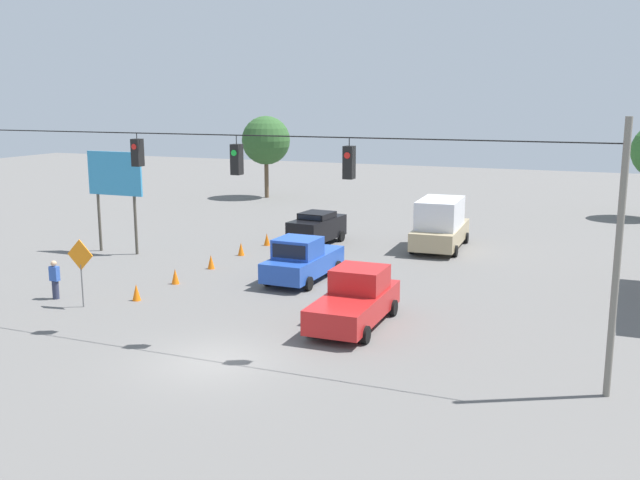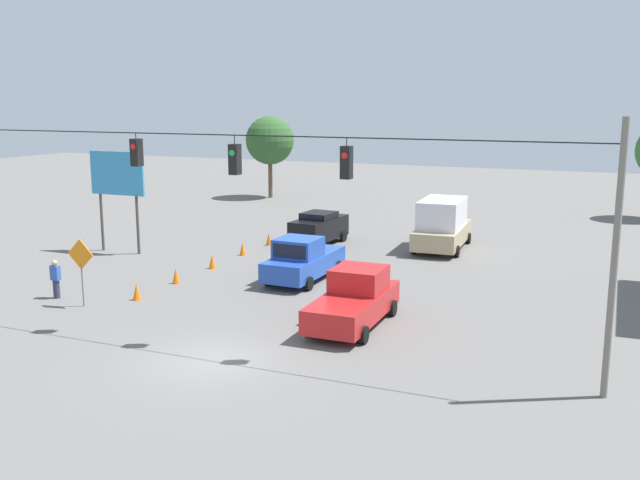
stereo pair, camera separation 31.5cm
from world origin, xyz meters
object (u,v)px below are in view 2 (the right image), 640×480
Objects in this scene: overhead_signal_span at (237,203)px; traffic_cone_fifth at (269,239)px; pickup_truck_red_crossing_near at (354,300)px; traffic_cone_third at (212,262)px; pickup_truck_blue_withflow_mid at (303,260)px; work_zone_sign at (81,259)px; traffic_cone_nearest at (137,292)px; tree_horizon_right at (270,141)px; roadside_billboard at (117,180)px; traffic_cone_second at (176,276)px; traffic_cone_fourth at (243,249)px; box_truck_tan_oncoming_deep at (442,224)px; sedan_black_withflow_far at (319,228)px; pedestrian at (56,279)px.

overhead_signal_span is 17.62m from traffic_cone_fifth.
pickup_truck_red_crossing_near is 11.34m from traffic_cone_third.
pickup_truck_blue_withflow_mid is (1.57, -8.91, -4.00)m from overhead_signal_span.
overhead_signal_span reaches higher than pickup_truck_blue_withflow_mid.
traffic_cone_fifth is at bearing -95.74° from work_zone_sign.
tree_horizon_right is at bearing -73.43° from traffic_cone_nearest.
pickup_truck_red_crossing_near is at bearing -169.46° from work_zone_sign.
pickup_truck_blue_withflow_mid is at bearing 171.38° from roadside_billboard.
traffic_cone_fourth is at bearing -89.09° from traffic_cone_second.
traffic_cone_third is 3.34m from traffic_cone_fourth.
traffic_cone_fourth is (9.68, 5.87, -1.06)m from box_truck_tan_oncoming_deep.
box_truck_tan_oncoming_deep is 10.07m from traffic_cone_fifth.
traffic_cone_third is (0.04, -6.21, 0.00)m from traffic_cone_nearest.
traffic_cone_third is at bearing 71.53° from sedan_black_withflow_far.
traffic_cone_fifth is (5.19, -6.69, -0.61)m from pickup_truck_blue_withflow_mid.
pickup_truck_blue_withflow_mid is 12.52m from roadside_billboard.
traffic_cone_nearest is (9.72, 0.46, -0.61)m from pickup_truck_red_crossing_near.
overhead_signal_span is 33.33× the size of traffic_cone_second.
pickup_truck_blue_withflow_mid reaches higher than traffic_cone_nearest.
traffic_cone_third is at bearing -100.25° from work_zone_sign.
box_truck_tan_oncoming_deep is 8.58× the size of traffic_cone_nearest.
tree_horizon_right is (18.76, -15.55, 3.49)m from box_truck_tan_oncoming_deep.
traffic_cone_fourth is 0.10× the size of tree_horizon_right.
traffic_cone_second is at bearing 76.76° from sedan_black_withflow_far.
box_truck_tan_oncoming_deep is at bearing -136.15° from traffic_cone_third.
pedestrian is at bearing 100.33° from tree_horizon_right.
pickup_truck_blue_withflow_mid is 7.31× the size of traffic_cone_nearest.
roadside_billboard is at bearing 25.35° from box_truck_tan_oncoming_deep.
traffic_cone_nearest is at bearing 90.35° from traffic_cone_third.
traffic_cone_nearest is 1.00× the size of traffic_cone_third.
roadside_billboard is at bearing -34.41° from traffic_cone_second.
work_zone_sign is (1.41, 7.83, 1.62)m from traffic_cone_third.
sedan_black_withflow_far is 21.04m from tree_horizon_right.
tree_horizon_right is (5.84, -32.06, 4.07)m from pedestrian.
traffic_cone_nearest is 32.63m from tree_horizon_right.
overhead_signal_span reaches higher than traffic_cone_third.
tree_horizon_right is (15.94, -34.04, -0.06)m from overhead_signal_span.
pedestrian is (3.24, 10.64, 0.48)m from traffic_cone_fourth.
pickup_truck_blue_withflow_mid is 0.94× the size of roadside_billboard.
roadside_billboard reaches higher than traffic_cone_third.
pickup_truck_blue_withflow_mid is 7.31× the size of traffic_cone_fourth.
roadside_billboard is 1.98× the size of work_zone_sign.
overhead_signal_span is at bearing 168.87° from pedestrian.
pickup_truck_blue_withflow_mid is at bearing -131.52° from traffic_cone_nearest.
tree_horizon_right reaches higher than pedestrian.
traffic_cone_second is at bearing 145.59° from roadside_billboard.
traffic_cone_nearest is at bearing -131.88° from work_zone_sign.
work_zone_sign is (11.00, 17.04, 0.56)m from box_truck_tan_oncoming_deep.
roadside_billboard reaches higher than work_zone_sign.
pickup_truck_blue_withflow_mid is (4.39, 9.58, -0.45)m from box_truck_tan_oncoming_deep.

